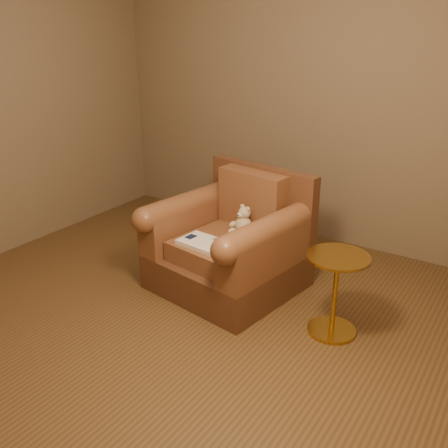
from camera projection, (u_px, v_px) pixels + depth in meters
The scene contains 6 objects.
floor at pixel (168, 319), 3.60m from camera, with size 4.00×4.00×0.00m, color brown.
room at pixel (155, 73), 2.96m from camera, with size 4.02×4.02×2.71m.
armchair at pixel (231, 244), 3.96m from camera, with size 1.15×1.11×0.92m.
teddy_bear at pixel (242, 223), 3.93m from camera, with size 0.17×0.20×0.23m.
guidebook at pixel (205, 243), 3.73m from camera, with size 0.43×0.28×0.03m.
side_table at pixel (335, 292), 3.34m from camera, with size 0.42×0.42×0.58m.
Camera 1 is at (2.04, -2.34, 2.00)m, focal length 40.00 mm.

